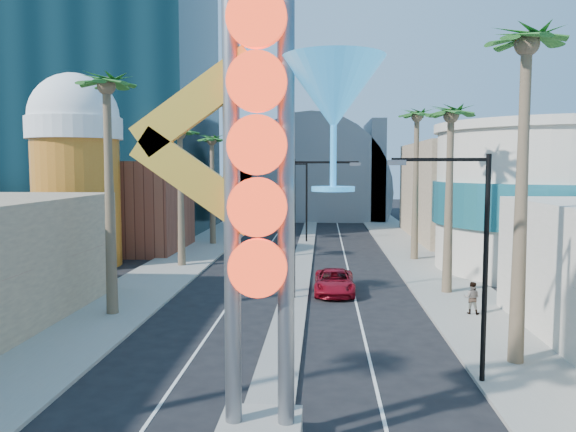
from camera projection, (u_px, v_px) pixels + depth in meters
name	position (u px, v px, depth m)	size (l,w,h in m)	color
sidewalk_west	(191.00, 255.00, 47.40)	(5.00, 100.00, 0.15)	gray
sidewalk_east	(418.00, 258.00, 46.20)	(5.00, 100.00, 0.15)	gray
median	(304.00, 251.00, 49.78)	(1.60, 84.00, 0.15)	gray
hotel_tower	(113.00, 11.00, 62.89)	(20.00, 20.00, 50.00)	black
brick_filler_west	(127.00, 206.00, 50.44)	(10.00, 10.00, 8.00)	brown
filler_east	(462.00, 191.00, 58.28)	(10.00, 20.00, 10.00)	#93775E
beer_mug	(76.00, 163.00, 42.21)	(7.00, 7.00, 14.50)	#BF5F19
turquoise_building	(551.00, 199.00, 40.24)	(16.60, 16.60, 10.60)	beige
canopy	(312.00, 189.00, 83.21)	(22.00, 16.00, 22.00)	slate
neon_sign	(290.00, 177.00, 14.26)	(6.53, 2.60, 12.55)	gray
streetlight_0	(303.00, 215.00, 31.43)	(3.79, 0.25, 8.00)	black
streetlight_1	(301.00, 194.00, 55.36)	(3.79, 0.25, 8.00)	black
streetlight_2	(472.00, 247.00, 19.12)	(3.45, 0.25, 8.00)	black
palm_1	(107.00, 100.00, 27.53)	(2.40, 2.40, 12.70)	brown
palm_2	(180.00, 141.00, 41.57)	(2.40, 2.40, 11.20)	brown
palm_3	(212.00, 146.00, 53.50)	(2.40, 2.40, 11.20)	brown
palm_5	(526.00, 64.00, 20.39)	(2.40, 2.40, 13.20)	brown
palm_6	(451.00, 126.00, 32.44)	(2.40, 2.40, 11.70)	brown
palm_7	(417.00, 125.00, 44.29)	(2.40, 2.40, 12.70)	brown
red_pickup	(334.00, 282.00, 33.49)	(2.33, 5.06, 1.41)	maroon
pedestrian_b	(472.00, 298.00, 28.27)	(0.79, 0.62, 1.63)	gray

